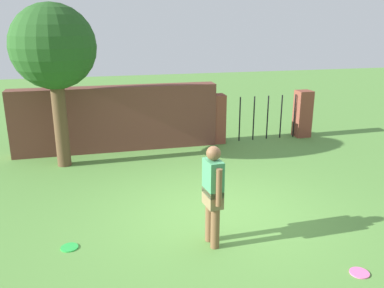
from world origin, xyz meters
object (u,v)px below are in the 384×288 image
Objects in this scene: person at (213,192)px; frisbee_pink at (359,273)px; tree at (53,49)px; frisbee_green at (69,247)px.

person is 2.35m from frisbee_pink.
frisbee_pink is at bearing -131.17° from person.
frisbee_pink is at bearing -52.96° from tree.
person is at bearing 144.78° from frisbee_pink.
tree is 2.34× the size of person.
person is 2.40m from frisbee_green.
frisbee_green is at bearing 73.35° from person.
frisbee_green is at bearing 157.19° from frisbee_pink.
tree is at bearing 127.04° from frisbee_pink.
frisbee_pink is (3.96, -1.67, 0.00)m from frisbee_green.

